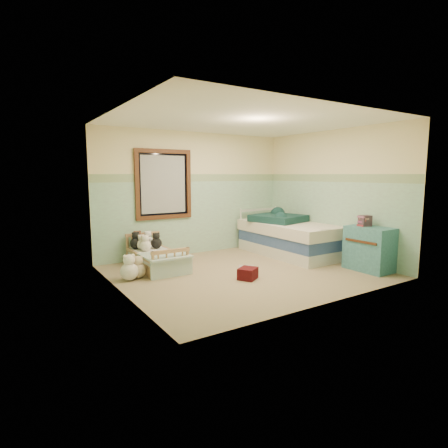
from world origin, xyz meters
TOP-DOWN VIEW (x-y plane):
  - floor at (0.00, 0.00)m, footprint 4.20×3.60m
  - ceiling at (0.00, 0.00)m, footprint 4.20×3.60m
  - wall_back at (0.00, 1.80)m, footprint 4.20×0.04m
  - wall_front at (0.00, -1.80)m, footprint 4.20×0.04m
  - wall_left at (-2.10, 0.00)m, footprint 0.04×3.60m
  - wall_right at (2.10, 0.00)m, footprint 0.04×3.60m
  - wainscot_mint at (0.00, 1.79)m, footprint 4.20×0.01m
  - border_strip at (0.00, 1.79)m, footprint 4.20×0.01m
  - window_frame at (-0.70, 1.76)m, footprint 1.16×0.06m
  - window_blinds at (-0.70, 1.77)m, footprint 0.92×0.01m
  - toddler_bed_frame at (-1.19, 1.05)m, footprint 0.67×1.33m
  - toddler_mattress at (-1.19, 1.05)m, footprint 0.61×1.27m
  - patchwork_quilt at (-1.19, 0.64)m, footprint 0.72×0.67m
  - plush_bed_brown at (-1.34, 1.55)m, footprint 0.22×0.22m
  - plush_bed_white at (-1.14, 1.55)m, footprint 0.21×0.21m
  - plush_bed_tan at (-1.29, 1.33)m, footprint 0.19×0.19m
  - plush_bed_dark at (-1.06, 1.33)m, footprint 0.20×0.20m
  - plush_floor_cream at (-1.82, 0.57)m, footprint 0.28×0.28m
  - plush_floor_tan at (-1.66, 0.62)m, footprint 0.24×0.24m
  - twin_bed_frame at (1.55, 0.59)m, footprint 1.06×2.12m
  - twin_boxspring at (1.55, 0.59)m, footprint 1.06×2.12m
  - twin_mattress at (1.55, 0.59)m, footprint 1.10×2.17m
  - teal_blanket at (1.50, 0.89)m, footprint 1.10×1.14m
  - dresser at (1.85, -1.07)m, footprint 0.47×0.76m
  - book_stack at (1.85, -0.95)m, footprint 0.22×0.18m
  - red_pillow at (-0.22, -0.37)m, footprint 0.38×0.37m
  - floor_book at (0.18, 0.21)m, footprint 0.33×0.32m
  - extra_plush_0 at (-1.32, 1.41)m, footprint 0.18×0.18m
  - extra_plush_1 at (-1.31, 1.21)m, footprint 0.20×0.20m
  - extra_plush_2 at (-1.39, 1.49)m, footprint 0.21×0.21m

SIDE VIEW (x-z plane):
  - floor at x=0.00m, z-range -0.02..0.00m
  - floor_book at x=0.18m, z-range 0.00..0.02m
  - toddler_bed_frame at x=-1.19m, z-range 0.00..0.17m
  - red_pillow at x=-0.22m, z-range 0.00..0.18m
  - twin_bed_frame at x=1.55m, z-range 0.00..0.22m
  - plush_floor_tan at x=-1.66m, z-range 0.00..0.24m
  - plush_floor_cream at x=-1.82m, z-range 0.00..0.28m
  - toddler_mattress at x=-1.19m, z-range 0.17..0.29m
  - patchwork_quilt at x=-1.19m, z-range 0.29..0.32m
  - twin_boxspring at x=1.55m, z-range 0.22..0.44m
  - dresser at x=1.85m, z-range 0.00..0.76m
  - extra_plush_0 at x=-1.32m, z-range 0.29..0.47m
  - plush_bed_tan at x=-1.29m, z-range 0.29..0.48m
  - extra_plush_1 at x=-1.31m, z-range 0.29..0.49m
  - plush_bed_dark at x=-1.06m, z-range 0.29..0.49m
  - plush_bed_white at x=-1.14m, z-range 0.29..0.50m
  - extra_plush_2 at x=-1.39m, z-range 0.29..0.50m
  - plush_bed_brown at x=-1.34m, z-range 0.29..0.51m
  - twin_mattress at x=1.55m, z-range 0.44..0.66m
  - teal_blanket at x=1.50m, z-range 0.66..0.80m
  - wainscot_mint at x=0.00m, z-range 0.00..1.50m
  - book_stack at x=1.85m, z-range 0.76..0.94m
  - wall_back at x=0.00m, z-range 0.00..2.50m
  - wall_front at x=0.00m, z-range 0.00..2.50m
  - wall_left at x=-2.10m, z-range 0.00..2.50m
  - wall_right at x=2.10m, z-range 0.00..2.50m
  - window_blinds at x=-0.70m, z-range 0.89..2.01m
  - window_frame at x=-0.70m, z-range 0.77..2.13m
  - border_strip at x=0.00m, z-range 1.50..1.65m
  - ceiling at x=0.00m, z-range 2.50..2.52m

